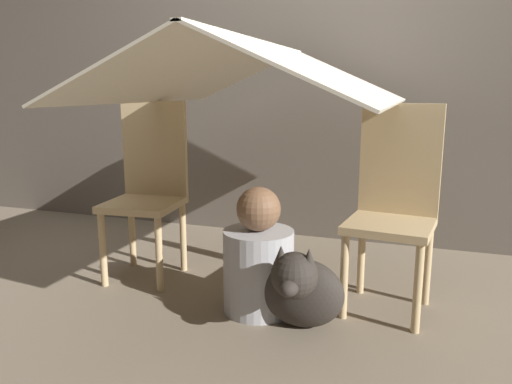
{
  "coord_description": "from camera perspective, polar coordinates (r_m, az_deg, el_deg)",
  "views": [
    {
      "loc": [
        0.77,
        -2.08,
        1.02
      ],
      "look_at": [
        0.0,
        0.16,
        0.52
      ],
      "focal_mm": 35.0,
      "sensor_mm": 36.0,
      "label": 1
    }
  ],
  "objects": [
    {
      "name": "ground_plane",
      "position": [
        2.44,
        -1.22,
        -12.79
      ],
      "size": [
        8.8,
        8.8,
        0.0
      ],
      "primitive_type": "plane",
      "color": "gray"
    },
    {
      "name": "sheet_canopy",
      "position": [
        2.37,
        0.0,
        13.63
      ],
      "size": [
        1.28,
        1.55,
        0.29
      ],
      "color": "silver"
    },
    {
      "name": "person_front",
      "position": [
        2.3,
        0.28,
        -7.85
      ],
      "size": [
        0.32,
        0.32,
        0.59
      ],
      "color": "#B2B2B7",
      "rests_on": "ground_plane"
    },
    {
      "name": "chair_left",
      "position": [
        2.76,
        -12.18,
        0.81
      ],
      "size": [
        0.4,
        0.4,
        0.95
      ],
      "rotation": [
        0.0,
        0.0,
        0.08
      ],
      "color": "#D1B27F",
      "rests_on": "ground_plane"
    },
    {
      "name": "wall_back",
      "position": [
        3.41,
        6.11,
        15.67
      ],
      "size": [
        7.0,
        0.05,
        2.5
      ],
      "color": "#6B6056",
      "rests_on": "ground_plane"
    },
    {
      "name": "dog",
      "position": [
        2.15,
        5.05,
        -10.87
      ],
      "size": [
        0.37,
        0.37,
        0.4
      ],
      "color": "#332D28",
      "rests_on": "ground_plane"
    },
    {
      "name": "chair_right",
      "position": [
        2.38,
        15.49,
        -1.13
      ],
      "size": [
        0.41,
        0.41,
        0.95
      ],
      "rotation": [
        0.0,
        0.0,
        -0.12
      ],
      "color": "#D1B27F",
      "rests_on": "ground_plane"
    }
  ]
}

